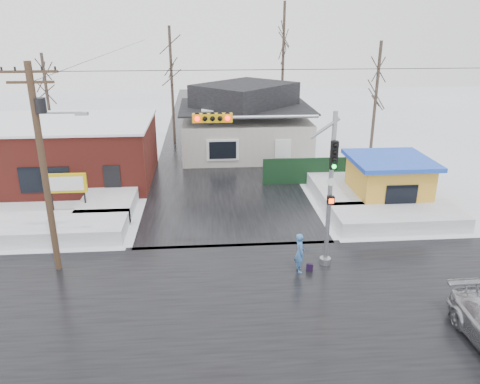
{
  "coord_description": "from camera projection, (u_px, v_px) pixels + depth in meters",
  "views": [
    {
      "loc": [
        -1.35,
        -15.51,
        10.5
      ],
      "look_at": [
        0.24,
        4.65,
        3.0
      ],
      "focal_mm": 35.0,
      "sensor_mm": 36.0,
      "label": 1
    }
  ],
  "objects": [
    {
      "name": "ground",
      "position": [
        243.0,
        305.0,
        18.25
      ],
      "size": [
        120.0,
        120.0,
        0.0
      ],
      "primitive_type": "plane",
      "color": "white",
      "rests_on": "ground"
    },
    {
      "name": "road_ns",
      "position": [
        243.0,
        305.0,
        18.25
      ],
      "size": [
        10.0,
        120.0,
        0.02
      ],
      "primitive_type": "cube",
      "color": "black",
      "rests_on": "ground"
    },
    {
      "name": "road_ew",
      "position": [
        243.0,
        305.0,
        18.25
      ],
      "size": [
        120.0,
        10.0,
        0.02
      ],
      "primitive_type": "cube",
      "color": "black",
      "rests_on": "ground"
    },
    {
      "name": "snowbank_nw",
      "position": [
        57.0,
        228.0,
        23.99
      ],
      "size": [
        7.0,
        3.0,
        0.8
      ],
      "primitive_type": "cube",
      "color": "white",
      "rests_on": "ground"
    },
    {
      "name": "snowbank_ne",
      "position": [
        398.0,
        217.0,
        25.32
      ],
      "size": [
        7.0,
        3.0,
        0.8
      ],
      "primitive_type": "cube",
      "color": "white",
      "rests_on": "ground"
    },
    {
      "name": "snowbank_nside_w",
      "position": [
        114.0,
        193.0,
        28.81
      ],
      "size": [
        3.0,
        8.0,
        0.8
      ],
      "primitive_type": "cube",
      "color": "white",
      "rests_on": "ground"
    },
    {
      "name": "snowbank_nside_e",
      "position": [
        336.0,
        187.0,
        29.84
      ],
      "size": [
        3.0,
        8.0,
        0.8
      ],
      "primitive_type": "cube",
      "color": "white",
      "rests_on": "ground"
    },
    {
      "name": "traffic_signal",
      "position": [
        295.0,
        170.0,
        19.62
      ],
      "size": [
        6.05,
        0.68,
        7.0
      ],
      "color": "gray",
      "rests_on": "ground"
    },
    {
      "name": "utility_pole",
      "position": [
        44.0,
        159.0,
        19.16
      ],
      "size": [
        3.15,
        0.44,
        9.0
      ],
      "color": "#382619",
      "rests_on": "ground"
    },
    {
      "name": "brick_building",
      "position": [
        62.0,
        151.0,
        31.67
      ],
      "size": [
        12.2,
        8.2,
        4.12
      ],
      "color": "maroon",
      "rests_on": "ground"
    },
    {
      "name": "marquee_sign",
      "position": [
        67.0,
        184.0,
        25.79
      ],
      "size": [
        2.2,
        0.21,
        2.55
      ],
      "color": "black",
      "rests_on": "ground"
    },
    {
      "name": "house",
      "position": [
        245.0,
        122.0,
        38.05
      ],
      "size": [
        10.4,
        8.4,
        5.76
      ],
      "color": "beige",
      "rests_on": "ground"
    },
    {
      "name": "kiosk",
      "position": [
        388.0,
        181.0,
        27.78
      ],
      "size": [
        4.6,
        4.6,
        2.88
      ],
      "color": "gold",
      "rests_on": "ground"
    },
    {
      "name": "fence",
      "position": [
        322.0,
        171.0,
        31.5
      ],
      "size": [
        8.0,
        0.12,
        1.8
      ],
      "primitive_type": "cube",
      "color": "black",
      "rests_on": "ground"
    },
    {
      "name": "tree_far_left",
      "position": [
        170.0,
        51.0,
        39.49
      ],
      "size": [
        3.0,
        3.0,
        10.0
      ],
      "color": "#332821",
      "rests_on": "ground"
    },
    {
      "name": "tree_far_mid",
      "position": [
        284.0,
        30.0,
        41.54
      ],
      "size": [
        3.0,
        3.0,
        12.0
      ],
      "color": "#332821",
      "rests_on": "ground"
    },
    {
      "name": "tree_far_right",
      "position": [
        379.0,
        66.0,
        35.34
      ],
      "size": [
        3.0,
        3.0,
        9.0
      ],
      "color": "#332821",
      "rests_on": "ground"
    },
    {
      "name": "tree_far_west",
      "position": [
        44.0,
        74.0,
        37.44
      ],
      "size": [
        3.0,
        3.0,
        8.0
      ],
      "color": "#332821",
      "rests_on": "ground"
    },
    {
      "name": "pedestrian",
      "position": [
        300.0,
        253.0,
        20.4
      ],
      "size": [
        0.48,
        0.69,
        1.81
      ],
      "primitive_type": "imported",
      "rotation": [
        0.0,
        0.0,
        1.65
      ],
      "color": "#3D6EAB",
      "rests_on": "ground"
    },
    {
      "name": "shopping_bag",
      "position": [
        310.0,
        268.0,
        20.63
      ],
      "size": [
        0.3,
        0.23,
        0.35
      ],
      "primitive_type": "cube",
      "rotation": [
        0.0,
        0.0,
        -0.43
      ],
      "color": "black",
      "rests_on": "ground"
    }
  ]
}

